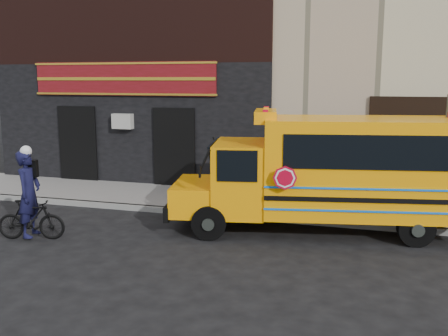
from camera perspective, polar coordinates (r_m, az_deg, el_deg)
The scene contains 8 objects.
ground at distance 10.84m, azimuth -0.35°, elevation -9.51°, with size 120.00×120.00×0.00m, color black.
curb at distance 13.21m, azimuth 2.89°, elevation -5.55°, with size 40.00×0.20×0.15m, color gray.
sidewalk at distance 14.63m, azimuth 4.25°, elevation -4.01°, with size 40.00×3.00×0.15m, color slate.
building at distance 20.60m, azimuth 8.22°, elevation 16.96°, with size 20.00×10.70×12.00m.
school_bus at distance 12.15m, azimuth 12.19°, elevation -0.21°, with size 7.17×3.35×2.92m.
sign_pole at distance 13.15m, azimuth 23.88°, elevation 1.23°, with size 0.09×0.29×3.29m.
bicycle at distance 12.31m, azimuth -21.19°, elevation -5.53°, with size 0.44×1.55×0.93m, color black.
cyclist at distance 12.30m, azimuth -21.38°, elevation -2.97°, with size 0.73×0.48×2.00m, color black.
Camera 1 is at (2.92, -9.78, 3.65)m, focal length 40.00 mm.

